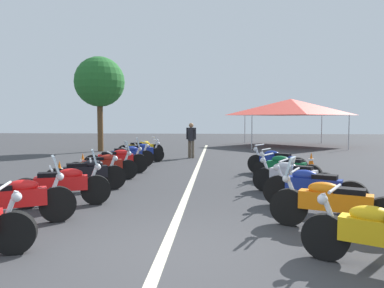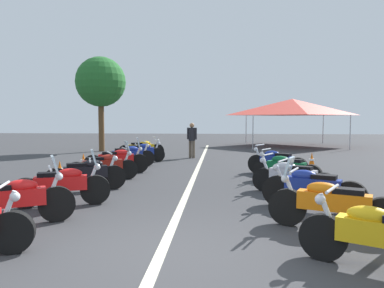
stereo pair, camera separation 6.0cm
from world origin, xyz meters
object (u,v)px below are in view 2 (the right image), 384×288
Objects in this scene: motorcycle_left_row_6 at (128,155)px; roadside_tree_0 at (101,82)px; motorcycle_left_row_5 at (117,160)px; motorcycle_right_row_5 at (276,161)px; motorcycle_right_row_1 at (332,203)px; motorcycle_right_row_3 at (292,176)px; traffic_cone_1 at (60,171)px; motorcycle_left_row_4 at (104,166)px; traffic_cone_0 at (312,161)px; motorcycle_left_row_8 at (142,149)px; motorcycle_left_row_7 at (141,152)px; motorcycle_right_row_0 at (383,236)px; motorcycle_right_row_4 at (286,168)px; motorcycle_left_row_1 at (13,200)px; event_tent at (292,107)px; motorcycle_left_row_3 at (86,174)px; bystander_1 at (192,138)px; motorcycle_right_row_2 at (312,188)px; motorcycle_left_row_2 at (63,185)px; traffic_cone_2 at (84,162)px.

motorcycle_left_row_6 is 0.37× the size of roadside_tree_0.
motorcycle_left_row_5 is 1.17× the size of motorcycle_right_row_5.
motorcycle_right_row_1 is 2.99m from motorcycle_right_row_3.
roadside_tree_0 is at bearing 11.01° from traffic_cone_1.
traffic_cone_0 is at bearing -2.22° from motorcycle_left_row_4.
motorcycle_left_row_5 is at bearing -117.10° from motorcycle_left_row_8.
motorcycle_left_row_7 is at bearing -108.22° from motorcycle_left_row_8.
motorcycle_left_row_5 is at bearing -25.27° from motorcycle_right_row_0.
motorcycle_left_row_8 reaches higher than motorcycle_right_row_4.
motorcycle_right_row_5 is 6.90m from traffic_cone_1.
motorcycle_left_row_5 is (6.18, -0.10, 0.00)m from motorcycle_left_row_1.
motorcycle_left_row_7 is 0.32× the size of event_tent.
event_tent reaches higher than motorcycle_left_row_7.
motorcycle_left_row_3 is at bearing 152.69° from event_tent.
event_tent is at bearing -11.24° from bystander_1.
motorcycle_right_row_3 is at bearing -132.57° from bystander_1.
motorcycle_right_row_5 is 2.99× the size of traffic_cone_0.
bystander_1 reaches higher than motorcycle_left_row_6.
roadside_tree_0 is (14.34, 8.60, 3.45)m from motorcycle_right_row_1.
motorcycle_right_row_2 is at bearing -57.08° from motorcycle_left_row_4.
motorcycle_left_row_8 reaches higher than motorcycle_right_row_0.
motorcycle_left_row_7 is at bearing -146.25° from roadside_tree_0.
event_tent reaches higher than motorcycle_right_row_4.
traffic_cone_0 is 1.00× the size of traffic_cone_1.
motorcycle_right_row_2 reaches higher than motorcycle_right_row_4.
motorcycle_left_row_8 is (4.64, 0.13, -0.01)m from motorcycle_left_row_5.
motorcycle_right_row_3 is at bearing -3.01° from motorcycle_left_row_2.
motorcycle_left_row_8 is 6.29m from traffic_cone_1.
roadside_tree_0 is at bearing 81.83° from motorcycle_left_row_4.
motorcycle_right_row_2 is at bearing -67.96° from motorcycle_right_row_1.
motorcycle_right_row_4 is 1.10× the size of bystander_1.
motorcycle_left_row_1 is at bearing -168.76° from traffic_cone_2.
motorcycle_left_row_6 is 4.12m from bystander_1.
motorcycle_right_row_0 is at bearing -49.81° from motorcycle_left_row_2.
motorcycle_left_row_3 is 7.12m from motorcycle_right_row_0.
bystander_1 reaches higher than motorcycle_left_row_4.
motorcycle_right_row_0 is 3.04× the size of traffic_cone_2.
motorcycle_left_row_7 reaches higher than traffic_cone_1.
motorcycle_left_row_2 is 1.63m from motorcycle_left_row_3.
motorcycle_right_row_3 is at bearing 116.56° from motorcycle_right_row_4.
motorcycle_left_row_4 is at bearing -117.44° from motorcycle_left_row_8.
motorcycle_left_row_8 reaches higher than motorcycle_left_row_3.
traffic_cone_2 is at bearing -142.42° from motorcycle_left_row_7.
roadside_tree_0 is (3.21, 5.44, 2.94)m from bystander_1.
motorcycle_right_row_0 is (-4.62, -5.42, -0.01)m from motorcycle_left_row_3.
motorcycle_left_row_2 reaches higher than motorcycle_left_row_6.
motorcycle_left_row_8 is 7.17m from motorcycle_right_row_5.
event_tent is at bearing -7.24° from traffic_cone_0.
bystander_1 is (12.76, 3.29, 0.52)m from motorcycle_right_row_0.
traffic_cone_2 is (-0.86, 1.44, -0.16)m from motorcycle_left_row_6.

